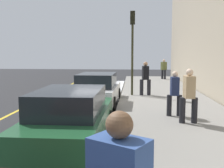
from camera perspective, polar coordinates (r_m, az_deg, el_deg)
name	(u,v)px	position (r m, az deg, el deg)	size (l,w,h in m)	color
ground_plane	(99,103)	(13.46, -2.77, -3.93)	(56.00, 56.00, 0.00)	#28282B
sidewalk	(166,102)	(13.43, 11.36, -3.75)	(28.00, 4.60, 0.15)	gray
lane_stripe_centre	(36,102)	(14.22, -15.70, -3.59)	(28.00, 0.14, 0.01)	gold
snow_bank_curb	(118,89)	(17.68, 1.28, -1.07)	(8.31, 0.56, 0.22)	white
parked_car_green	(71,117)	(7.24, -8.64, -6.94)	(4.64, 1.90, 1.51)	black
parked_car_white	(98,89)	(12.64, -3.05, -1.13)	(4.43, 1.99, 1.51)	black
pedestrian_navy_coat	(175,92)	(10.08, 13.03, -1.70)	(0.44, 0.54, 1.64)	black
pedestrian_black_coat	(145,77)	(14.85, 7.04, 1.39)	(0.53, 0.60, 1.83)	black
pedestrian_tan_coat	(189,94)	(9.17, 15.89, -2.10)	(0.49, 0.59, 1.78)	black
pedestrian_olive_coat	(164,69)	(24.51, 10.84, 3.21)	(0.53, 0.56, 1.75)	black
traffic_light_pole	(132,39)	(14.82, 4.33, 9.41)	(0.35, 0.26, 4.52)	#2D2D19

